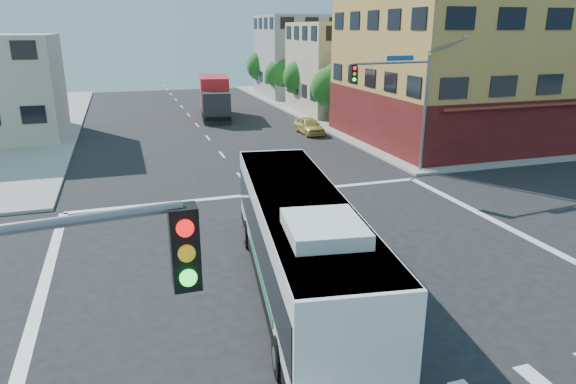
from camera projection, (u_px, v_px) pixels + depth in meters
name	position (u px, v px, depth m)	size (l,w,h in m)	color
ground	(320.00, 271.00, 18.73)	(120.00, 120.00, 0.00)	black
sidewalk_ne	(489.00, 102.00, 60.64)	(50.00, 50.00, 0.15)	#99968E
corner_building_ne	(477.00, 63.00, 39.51)	(18.10, 15.44, 14.00)	#B58941
building_east_near	(355.00, 68.00, 53.10)	(12.06, 10.06, 9.00)	#BFAD92
building_east_far	(309.00, 56.00, 65.63)	(12.06, 10.06, 10.00)	#989994
signal_mast_ne	(402.00, 92.00, 29.48)	(7.91, 1.13, 8.07)	slate
street_tree_a	(332.00, 84.00, 46.41)	(3.60, 3.60, 5.53)	#3D2A16
street_tree_b	(302.00, 75.00, 53.61)	(3.80, 3.80, 5.79)	#3D2A16
street_tree_c	(280.00, 72.00, 60.95)	(3.40, 3.40, 5.29)	#3D2A16
street_tree_d	(262.00, 64.00, 68.07)	(4.00, 4.00, 6.03)	#3D2A16
transit_bus	(300.00, 242.00, 16.58)	(4.53, 13.16, 3.82)	black
box_truck	(215.00, 98.00, 50.13)	(3.61, 8.97, 3.93)	#28282D
parked_car	(309.00, 126.00, 42.81)	(1.61, 4.00, 1.36)	#C0AE4E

